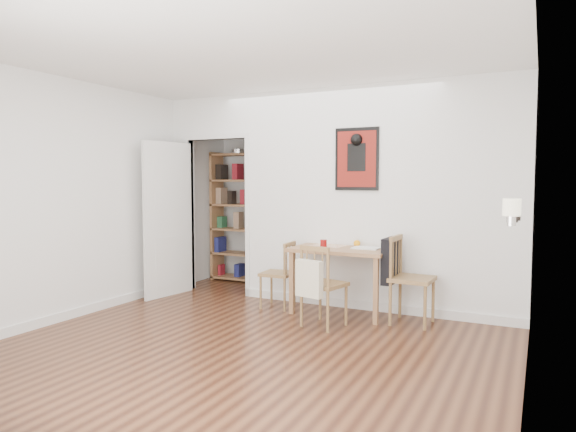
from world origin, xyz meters
The scene contains 15 objects.
ground centered at (0.00, 0.00, 0.00)m, with size 5.20×5.20×0.00m, color brown.
room_shell centered at (0.10, 1.34, 1.30)m, with size 5.20×5.20×5.20m.
dining_table centered at (0.31, 1.10, 0.66)m, with size 1.10×0.70×0.75m.
chair_left centered at (-0.46, 1.01, 0.39)m, with size 0.42×0.42×0.79m.
chair_right centered at (1.11, 1.01, 0.48)m, with size 0.54×0.48×0.93m.
chair_front centered at (0.33, 0.50, 0.43)m, with size 0.51×0.55×0.85m.
bookshelf centered at (-1.75, 2.21, 0.95)m, with size 0.81×0.32×1.93m.
fireplace centered at (2.16, 0.25, 0.62)m, with size 0.45×1.25×1.16m.
red_glass centered at (0.14, 0.98, 0.79)m, with size 0.07×0.07×0.10m, color maroon.
orange_fruit centered at (0.44, 1.26, 0.79)m, with size 0.08×0.08×0.08m, color #FC9C0D.
placemat centered at (0.12, 1.20, 0.75)m, with size 0.38×0.29×0.00m, color #EFE3C4.
notebook centered at (0.58, 1.14, 0.75)m, with size 0.29×0.22×0.01m, color silver.
mantel_lamp centered at (2.12, -0.07, 1.29)m, with size 0.13×0.13×0.21m.
ceramic_jar_a centered at (2.11, 0.31, 1.22)m, with size 0.09×0.09×0.11m, color black.
ceramic_jar_b centered at (2.13, 0.51, 1.21)m, with size 0.08×0.08×0.10m, color black.
Camera 1 is at (2.32, -4.32, 1.51)m, focal length 32.00 mm.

